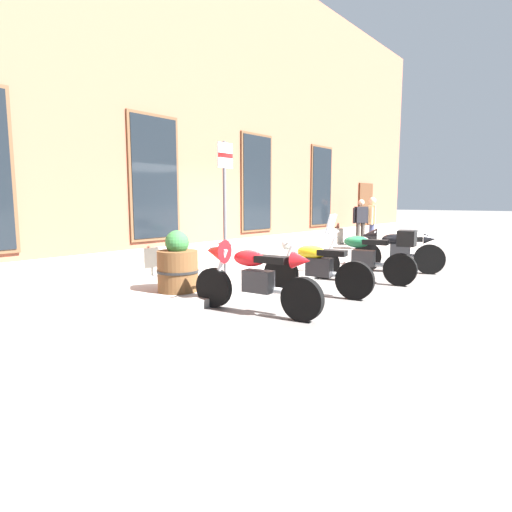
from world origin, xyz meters
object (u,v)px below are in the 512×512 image
Objects in this scene: pedestrian_tan_coat at (372,220)px; motorcycle_red_sport at (250,274)px; motorcycle_black_sport at (395,248)px; motorcycle_green_touring at (367,255)px; parking_sign at (225,193)px; pedestrian_dark_jacket at (361,220)px; barrel_planter at (178,266)px; motorcycle_yellow_naked at (316,268)px.

motorcycle_red_sport is at bearing -168.24° from pedestrian_tan_coat.
pedestrian_tan_coat is at bearing 32.98° from motorcycle_black_sport.
pedestrian_tan_coat reaches higher than motorcycle_green_touring.
parking_sign is at bearing -178.00° from pedestrian_tan_coat.
pedestrian_dark_jacket is 1.51× the size of barrel_planter.
motorcycle_black_sport is (1.59, 0.06, -0.01)m from motorcycle_green_touring.
barrel_planter is (-4.94, 1.78, 0.00)m from motorcycle_black_sport.
motorcycle_yellow_naked is at bearing 177.54° from motorcycle_black_sport.
parking_sign is at bearing 157.49° from motorcycle_black_sport.
parking_sign is 2.50× the size of barrel_planter.
motorcycle_red_sport is 2.07× the size of barrel_planter.
pedestrian_dark_jacket reaches higher than motorcycle_red_sport.
motorcycle_red_sport is 8.96m from pedestrian_dark_jacket.
parking_sign reaches higher than motorcycle_black_sport.
motorcycle_red_sport reaches higher than motorcycle_yellow_naked.
pedestrian_dark_jacket reaches higher than motorcycle_black_sport.
motorcycle_yellow_naked is (1.63, -0.12, -0.10)m from motorcycle_red_sport.
motorcycle_green_touring is 3.82m from barrel_planter.
motorcycle_green_touring is 1.59m from motorcycle_black_sport.
pedestrian_tan_coat is (6.10, 1.73, 0.56)m from motorcycle_yellow_naked.
pedestrian_dark_jacket is at bearing 15.55° from motorcycle_red_sport.
pedestrian_tan_coat is 7.83m from barrel_planter.
motorcycle_green_touring is (3.26, -0.32, -0.01)m from motorcycle_red_sport.
pedestrian_dark_jacket reaches higher than motorcycle_green_touring.
motorcycle_black_sport is 1.90× the size of barrel_planter.
motorcycle_black_sport is at bearing 2.10° from motorcycle_green_touring.
pedestrian_tan_coat reaches higher than barrel_planter.
barrel_planter reaches higher than motorcycle_red_sport.
motorcycle_red_sport is 2.04m from parking_sign.
pedestrian_tan_coat is 1.04× the size of pedestrian_dark_jacket.
motorcycle_red_sport is 1.31× the size of pedestrian_tan_coat.
parking_sign reaches higher than motorcycle_yellow_naked.
pedestrian_dark_jacket is at bearing 7.59° from parking_sign.
motorcycle_red_sport is 0.83× the size of parking_sign.
barrel_planter is (-1.72, 1.64, 0.08)m from motorcycle_yellow_naked.
motorcycle_yellow_naked is 2.11m from parking_sign.
parking_sign is (-7.70, -1.03, 0.79)m from pedestrian_dark_jacket.
parking_sign is (-6.81, -0.24, 0.74)m from pedestrian_tan_coat.
parking_sign is (-2.34, 1.69, 1.21)m from motorcycle_green_touring.
pedestrian_dark_jacket is 8.76m from barrel_planter.
pedestrian_tan_coat is 6.86m from parking_sign.
motorcycle_red_sport is at bearing -123.85° from parking_sign.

